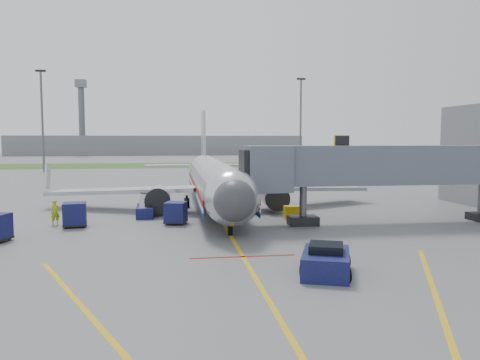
{
  "coord_description": "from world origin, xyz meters",
  "views": [
    {
      "loc": [
        -3.77,
        -29.52,
        6.6
      ],
      "look_at": [
        1.65,
        8.86,
        3.2
      ],
      "focal_mm": 35.0,
      "sensor_mm": 36.0,
      "label": 1
    }
  ],
  "objects": [
    {
      "name": "ground",
      "position": [
        0.0,
        0.0,
        0.0
      ],
      "size": [
        400.0,
        400.0,
        0.0
      ],
      "primitive_type": "plane",
      "color": "#565659",
      "rests_on": "ground"
    },
    {
      "name": "grass_strip",
      "position": [
        0.0,
        90.0,
        0.01
      ],
      "size": [
        300.0,
        25.0,
        0.01
      ],
      "primitive_type": "cube",
      "color": "#2D4C1E",
      "rests_on": "ground"
    },
    {
      "name": "apron_markings",
      "position": [
        0.0,
        -7.4,
        0.0
      ],
      "size": [
        21.52,
        50.0,
        0.01
      ],
      "color": "gold",
      "rests_on": "ground"
    },
    {
      "name": "airliner",
      "position": [
        0.0,
        15.25,
        2.65
      ],
      "size": [
        32.1,
        35.67,
        10.25
      ],
      "color": "silver",
      "rests_on": "ground"
    },
    {
      "name": "jet_bridge",
      "position": [
        12.86,
        5.0,
        4.47
      ],
      "size": [
        25.3,
        4.0,
        6.9
      ],
      "color": "slate",
      "rests_on": "ground"
    },
    {
      "name": "light_mast_left",
      "position": [
        -30.0,
        70.0,
        10.78
      ],
      "size": [
        2.0,
        0.44,
        20.4
      ],
      "color": "#595B60",
      "rests_on": "ground"
    },
    {
      "name": "light_mast_right",
      "position": [
        25.0,
        75.0,
        10.78
      ],
      "size": [
        2.0,
        0.44,
        20.4
      ],
      "color": "#595B60",
      "rests_on": "ground"
    },
    {
      "name": "distant_terminal",
      "position": [
        -10.0,
        170.0,
        4.0
      ],
      "size": [
        120.0,
        14.0,
        8.0
      ],
      "primitive_type": "cube",
      "color": "slate",
      "rests_on": "ground"
    },
    {
      "name": "control_tower",
      "position": [
        -40.0,
        165.0,
        17.33
      ],
      "size": [
        4.0,
        4.0,
        30.0
      ],
      "color": "#595B60",
      "rests_on": "ground"
    },
    {
      "name": "pushback_tug",
      "position": [
        3.53,
        -7.92,
        0.63
      ],
      "size": [
        3.34,
        4.18,
        1.51
      ],
      "color": "#0D133D",
      "rests_on": "ground"
    },
    {
      "name": "baggage_cart_a",
      "position": [
        -11.24,
        6.72,
        0.93
      ],
      "size": [
        1.91,
        1.91,
        1.83
      ],
      "color": "#0D133D",
      "rests_on": "ground"
    },
    {
      "name": "baggage_cart_c",
      "position": [
        -3.69,
        6.84,
        0.87
      ],
      "size": [
        1.95,
        1.95,
        1.72
      ],
      "color": "#0D133D",
      "rests_on": "ground"
    },
    {
      "name": "belt_loader",
      "position": [
        -6.27,
        10.89,
        0.53
      ],
      "size": [
        1.51,
        4.38,
        2.12
      ],
      "color": "#0D133D",
      "rests_on": "ground"
    },
    {
      "name": "ground_power_cart",
      "position": [
        5.91,
        8.0,
        0.52
      ],
      "size": [
        1.32,
        0.88,
        1.06
      ],
      "color": "#CAA30B",
      "rests_on": "ground"
    },
    {
      "name": "ramp_worker",
      "position": [
        -12.89,
        7.75,
        0.96
      ],
      "size": [
        0.82,
        0.69,
        1.92
      ],
      "primitive_type": "imported",
      "rotation": [
        0.0,
        0.0,
        0.39
      ],
      "color": "#A6C517",
      "rests_on": "ground"
    }
  ]
}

